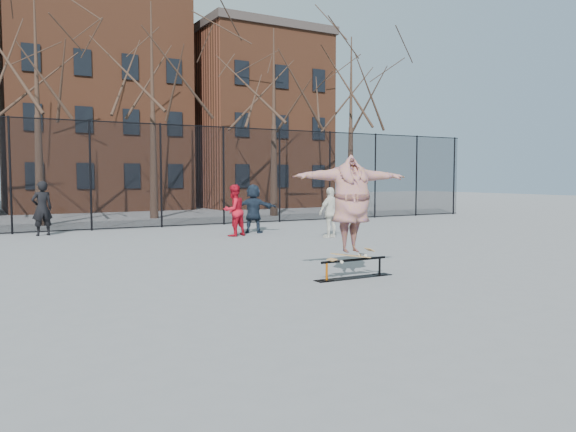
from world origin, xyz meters
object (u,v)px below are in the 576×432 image
skater (351,205)px  bystander_black (42,208)px  skate_rail (354,270)px  bystander_red (234,210)px  skateboard (351,256)px  bystander_white (331,212)px  bystander_navy (253,209)px

skater → bystander_black: bearing=124.8°
skate_rail → bystander_red: (1.14, 8.15, 0.70)m
skateboard → bystander_white: size_ratio=0.54×
skater → bystander_white: size_ratio=1.41×
bystander_red → bystander_white: bearing=123.9°
bystander_white → bystander_navy: bearing=-68.2°
bystander_white → bystander_navy: bystander_navy is taller
skateboard → bystander_navy: (2.25, 8.79, 0.42)m
bystander_black → bystander_navy: bystander_black is taller
skate_rail → bystander_navy: 9.08m
skateboard → bystander_navy: size_ratio=0.52×
bystander_black → skate_rail: bearing=101.4°
bystander_red → bystander_white: bystander_red is taller
skateboard → skate_rail: bearing=0.0°
skateboard → bystander_red: bearing=81.5°
bystander_red → bystander_white: 3.19m
skateboard → bystander_black: 12.23m
skate_rail → skater: bearing=180.0°
skater → bystander_red: 8.26m
bystander_red → bystander_navy: bystander_navy is taller
skateboard → bystander_red: bystander_red is taller
skate_rail → bystander_white: bystander_white is taller
skater → bystander_navy: (2.25, 8.79, -0.56)m
skater → bystander_black: 12.23m
skateboard → bystander_white: (3.74, 6.20, 0.39)m
skate_rail → bystander_navy: size_ratio=1.00×
bystander_black → bystander_navy: bearing=148.4°
skater → bystander_red: size_ratio=1.35×
bystander_white → bystander_navy: (-1.49, 2.59, 0.04)m
bystander_black → bystander_white: (7.97, -5.26, -0.09)m
skate_rail → skater: 1.27m
skateboard → bystander_navy: 9.08m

